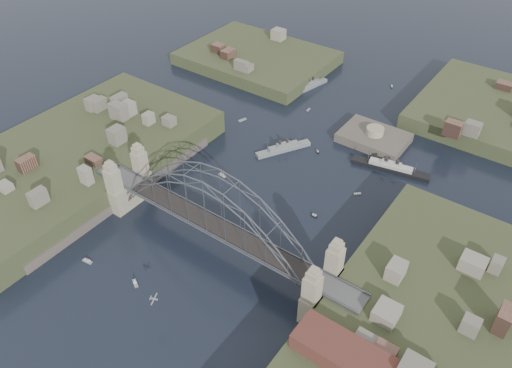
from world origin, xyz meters
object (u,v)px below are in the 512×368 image
object	(u,v)px
bridge	(214,214)
naval_cruiser_far	(311,86)
fort_island	(373,142)
ocean_liner	(390,168)
naval_cruiser_near	(283,148)
wharf_shed	(343,353)

from	to	relation	value
bridge	naval_cruiser_far	world-z (taller)	bridge
bridge	naval_cruiser_far	size ratio (longest dim) A/B	4.90
fort_island	naval_cruiser_far	world-z (taller)	fort_island
fort_island	ocean_liner	size ratio (longest dim) A/B	0.89
naval_cruiser_far	ocean_liner	bearing A→B (deg)	-33.23
bridge	naval_cruiser_near	world-z (taller)	bridge
bridge	wharf_shed	size ratio (longest dim) A/B	4.20
bridge	ocean_liner	xyz separation A→B (m)	(23.37, 58.31, -11.38)
naval_cruiser_far	ocean_liner	distance (m)	57.72
bridge	ocean_liner	distance (m)	63.84
naval_cruiser_far	wharf_shed	bearing A→B (deg)	-56.46
fort_island	ocean_liner	xyz separation A→B (m)	(11.37, -11.69, 1.28)
naval_cruiser_far	bridge	bearing A→B (deg)	-74.52
bridge	ocean_liner	bearing A→B (deg)	68.16
bridge	wharf_shed	xyz separation A→B (m)	(44.00, -14.00, -2.32)
naval_cruiser_near	naval_cruiser_far	distance (m)	45.11
naval_cruiser_far	ocean_liner	size ratio (longest dim) A/B	0.69
wharf_shed	naval_cruiser_far	world-z (taller)	wharf_shed
wharf_shed	naval_cruiser_near	size ratio (longest dim) A/B	1.11
bridge	naval_cruiser_far	distance (m)	94.02
naval_cruiser_near	ocean_liner	distance (m)	35.09
naval_cruiser_near	naval_cruiser_far	xyz separation A→B (m)	(-14.94, 42.56, -0.01)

